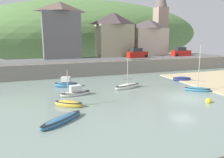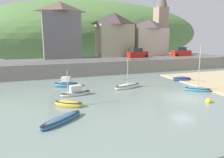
# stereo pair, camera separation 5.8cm
# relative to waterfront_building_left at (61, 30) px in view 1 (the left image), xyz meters

# --- Properties ---
(quay_seawall) EXTENTS (48.00, 9.40, 2.40)m
(quay_seawall) POSITION_rel_waterfront_building_left_xyz_m (10.27, -7.70, -6.56)
(quay_seawall) COLOR gray
(quay_seawall) RESTS_ON ground
(hillside_backdrop) EXTENTS (80.00, 44.00, 21.30)m
(hillside_backdrop) POSITION_rel_waterfront_building_left_xyz_m (13.22, 30.00, -0.46)
(hillside_backdrop) COLOR #588143
(hillside_backdrop) RESTS_ON ground
(waterfront_building_left) EXTENTS (7.40, 5.35, 10.88)m
(waterfront_building_left) POSITION_rel_waterfront_building_left_xyz_m (0.00, 0.00, 0.00)
(waterfront_building_left) COLOR slate
(waterfront_building_left) RESTS_ON ground
(waterfront_building_centre) EXTENTS (7.60, 5.37, 9.19)m
(waterfront_building_centre) POSITION_rel_waterfront_building_left_xyz_m (11.18, 0.00, -0.83)
(waterfront_building_centre) COLOR tan
(waterfront_building_centre) RESTS_ON ground
(waterfront_building_right) EXTENTS (7.90, 5.01, 8.00)m
(waterfront_building_right) POSITION_rel_waterfront_building_left_xyz_m (19.59, 0.00, -1.44)
(waterfront_building_right) COLOR beige
(waterfront_building_right) RESTS_ON ground
(church_with_spire) EXTENTS (3.00, 3.00, 16.96)m
(church_with_spire) POSITION_rel_waterfront_building_left_xyz_m (24.95, 4.00, 3.23)
(church_with_spire) COLOR gray
(church_with_spire) RESTS_ON ground
(motorboat_with_cabin) EXTENTS (3.48, 2.30, 1.59)m
(motorboat_with_cabin) POSITION_rel_waterfront_building_left_xyz_m (-1.48, -15.45, -7.53)
(motorboat_with_cabin) COLOR teal
(motorboat_with_cabin) RESTS_ON ground
(sailboat_nearest_shore) EXTENTS (3.00, 2.49, 3.86)m
(sailboat_nearest_shore) POSITION_rel_waterfront_building_left_xyz_m (-2.41, -23.93, -7.64)
(sailboat_nearest_shore) COLOR gold
(sailboat_nearest_shore) RESTS_ON ground
(sailboat_tall_mast) EXTENTS (4.07, 3.50, 0.66)m
(sailboat_tall_mast) POSITION_rel_waterfront_building_left_xyz_m (-3.54, -27.80, -7.71)
(sailboat_tall_mast) COLOR teal
(sailboat_tall_mast) RESTS_ON ground
(sailboat_far_left) EXTENTS (3.19, 2.59, 5.94)m
(sailboat_far_left) POSITION_rel_waterfront_building_left_xyz_m (13.78, -23.33, -7.65)
(sailboat_far_left) COLOR teal
(sailboat_far_left) RESTS_ON ground
(dinghy_open_wooden) EXTENTS (4.18, 2.16, 4.22)m
(dinghy_open_wooden) POSITION_rel_waterfront_building_left_xyz_m (6.05, -19.05, -7.64)
(dinghy_open_wooden) COLOR white
(dinghy_open_wooden) RESTS_ON ground
(rowboat_small_beached) EXTENTS (3.75, 1.68, 1.36)m
(rowboat_small_beached) POSITION_rel_waterfront_building_left_xyz_m (-1.02, -20.16, -7.59)
(rowboat_small_beached) COLOR silver
(rowboat_small_beached) RESTS_ON ground
(sailboat_white_hull) EXTENTS (3.01, 2.04, 0.85)m
(sailboat_white_hull) POSITION_rel_waterfront_building_left_xyz_m (15.92, -17.41, -7.66)
(sailboat_white_hull) COLOR navy
(sailboat_white_hull) RESTS_ON ground
(parked_car_near_slipway) EXTENTS (4.18, 1.91, 1.95)m
(parked_car_near_slipway) POSITION_rel_waterfront_building_left_xyz_m (14.50, -4.50, -4.71)
(parked_car_near_slipway) COLOR #AE1C13
(parked_car_near_slipway) RESTS_ON ground
(parked_car_by_wall) EXTENTS (4.20, 1.95, 1.95)m
(parked_car_by_wall) POSITION_rel_waterfront_building_left_xyz_m (25.18, -4.50, -4.71)
(parked_car_by_wall) COLOR red
(parked_car_by_wall) RESTS_ON ground
(mooring_buoy) EXTENTS (0.61, 0.61, 0.61)m
(mooring_buoy) POSITION_rel_waterfront_building_left_xyz_m (11.50, -27.62, -7.73)
(mooring_buoy) COLOR yellow
(mooring_buoy) RESTS_ON ground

